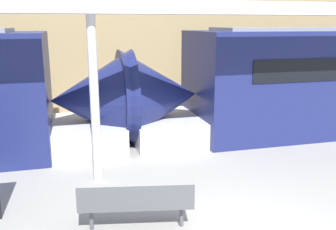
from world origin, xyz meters
TOP-DOWN VIEW (x-y plane):
  - station_wall at (0.00, 9.87)m, footprint 56.00×0.20m
  - bench_near at (-1.41, 1.15)m, footprint 1.91×0.78m
  - support_column_near at (-1.85, 3.37)m, footprint 0.19×0.19m
  - canopy_beam at (-1.85, 3.37)m, footprint 28.00×0.60m

SIDE VIEW (x-z plane):
  - bench_near at x=-1.41m, z-range 0.09..0.91m
  - support_column_near at x=-1.85m, z-range 0.00..3.49m
  - station_wall at x=0.00m, z-range 0.00..5.00m
  - canopy_beam at x=-1.85m, z-range 3.49..3.77m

